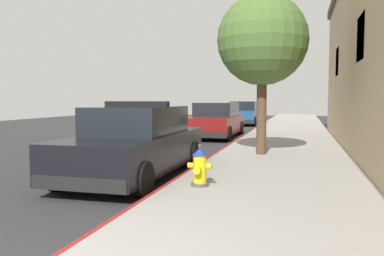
{
  "coord_description": "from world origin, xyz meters",
  "views": [
    {
      "loc": [
        2.33,
        -2.45,
        1.74
      ],
      "look_at": [
        -0.31,
        7.28,
        1.0
      ],
      "focal_mm": 37.6,
      "sensor_mm": 36.0,
      "label": 1
    }
  ],
  "objects_px": {
    "parked_car_silver_ahead": "(216,121)",
    "street_tree": "(262,41)",
    "police_cruiser": "(136,143)",
    "parked_car_dark_far": "(244,114)",
    "fire_hydrant": "(200,167)"
  },
  "relations": [
    {
      "from": "street_tree",
      "to": "police_cruiser",
      "type": "bearing_deg",
      "value": -127.17
    },
    {
      "from": "fire_hydrant",
      "to": "parked_car_dark_far",
      "type": "bearing_deg",
      "value": 95.57
    },
    {
      "from": "fire_hydrant",
      "to": "street_tree",
      "type": "xyz_separation_m",
      "value": [
        0.66,
        4.55,
        2.85
      ]
    },
    {
      "from": "parked_car_dark_far",
      "to": "street_tree",
      "type": "height_order",
      "value": "street_tree"
    },
    {
      "from": "parked_car_silver_ahead",
      "to": "street_tree",
      "type": "bearing_deg",
      "value": -67.27
    },
    {
      "from": "parked_car_silver_ahead",
      "to": "parked_car_dark_far",
      "type": "xyz_separation_m",
      "value": [
        -0.02,
        9.34,
        0.0
      ]
    },
    {
      "from": "parked_car_dark_far",
      "to": "fire_hydrant",
      "type": "distance_m",
      "value": 20.21
    },
    {
      "from": "police_cruiser",
      "to": "street_tree",
      "type": "height_order",
      "value": "street_tree"
    },
    {
      "from": "parked_car_dark_far",
      "to": "fire_hydrant",
      "type": "bearing_deg",
      "value": -84.43
    },
    {
      "from": "street_tree",
      "to": "parked_car_silver_ahead",
      "type": "bearing_deg",
      "value": 112.73
    },
    {
      "from": "police_cruiser",
      "to": "parked_car_dark_far",
      "type": "relative_size",
      "value": 1.0
    },
    {
      "from": "parked_car_dark_far",
      "to": "police_cruiser",
      "type": "bearing_deg",
      "value": -89.49
    },
    {
      "from": "police_cruiser",
      "to": "street_tree",
      "type": "distance_m",
      "value": 4.84
    },
    {
      "from": "police_cruiser",
      "to": "parked_car_dark_far",
      "type": "bearing_deg",
      "value": 90.51
    },
    {
      "from": "street_tree",
      "to": "fire_hydrant",
      "type": "bearing_deg",
      "value": -98.28
    }
  ]
}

